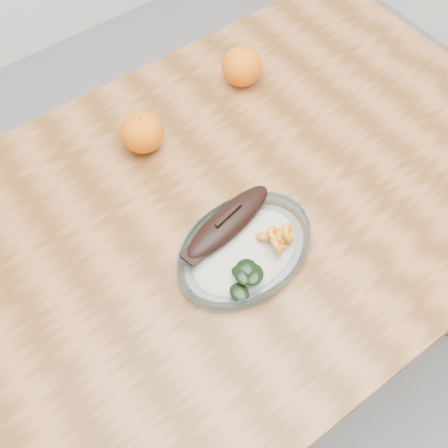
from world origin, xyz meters
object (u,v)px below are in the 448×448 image
Objects in this scene: orange_left at (143,132)px; orange_right at (242,67)px; plated_meal at (245,248)px; dining_table at (240,226)px.

orange_left is 0.26m from orange_right.
orange_left is (-0.01, 0.30, 0.02)m from plated_meal.
plated_meal is 6.15× the size of orange_left.
orange_right is at bearing 52.66° from dining_table.
dining_table is 0.17m from plated_meal.
orange_left is at bearing 86.63° from plated_meal.
plated_meal is at bearing -88.10° from orange_left.
plated_meal reaches higher than dining_table.
dining_table is 14.71× the size of orange_left.
orange_left reaches higher than dining_table.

